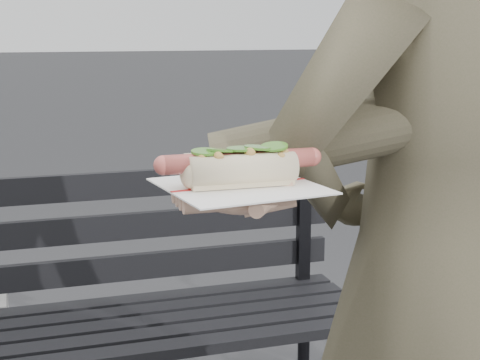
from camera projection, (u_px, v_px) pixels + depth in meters
name	position (u px, v px, depth m)	size (l,w,h in m)	color
park_bench	(96.00, 302.00, 2.09)	(1.50, 0.44, 0.88)	black
person	(432.00, 288.00, 1.22)	(0.63, 0.41, 1.73)	#42412C
held_hotdog	(345.00, 140.00, 1.07)	(0.62, 0.32, 0.20)	#42412C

